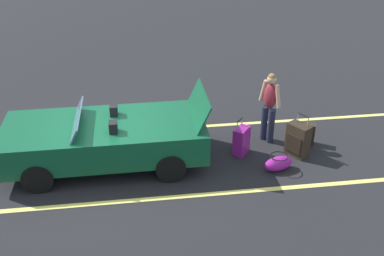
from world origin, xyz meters
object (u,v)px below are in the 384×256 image
(suitcase_large_black, at_px, (298,140))
(duffel_bag, at_px, (278,163))
(traveler_person, at_px, (270,104))
(suitcase_medium_bright, at_px, (241,141))
(suitcase_small_carryon, at_px, (307,133))
(convertible_car, at_px, (96,139))

(suitcase_large_black, height_order, duffel_bag, suitcase_large_black)
(suitcase_large_black, height_order, traveler_person, traveler_person)
(traveler_person, bearing_deg, suitcase_medium_bright, -0.36)
(duffel_bag, height_order, traveler_person, traveler_person)
(suitcase_large_black, relative_size, traveler_person, 0.58)
(traveler_person, bearing_deg, suitcase_large_black, 90.26)
(suitcase_small_carryon, distance_m, traveler_person, 1.12)
(convertible_car, height_order, traveler_person, traveler_person)
(suitcase_large_black, distance_m, suitcase_small_carryon, 0.60)
(suitcase_medium_bright, bearing_deg, suitcase_large_black, 29.13)
(suitcase_large_black, xyz_separation_m, suitcase_medium_bright, (1.19, -0.22, -0.06))
(convertible_car, distance_m, suitcase_medium_bright, 3.11)
(convertible_car, distance_m, suitcase_large_black, 4.29)
(convertible_car, height_order, duffel_bag, convertible_car)
(suitcase_medium_bright, xyz_separation_m, duffel_bag, (-0.61, 0.74, -0.15))
(duffel_bag, distance_m, traveler_person, 1.44)
(convertible_car, xyz_separation_m, suitcase_small_carryon, (-4.67, -0.23, -0.34))
(duffel_bag, relative_size, traveler_person, 0.42)
(suitcase_small_carryon, bearing_deg, suitcase_medium_bright, -58.12)
(convertible_car, distance_m, duffel_bag, 3.80)
(suitcase_large_black, relative_size, duffel_bag, 1.38)
(suitcase_medium_bright, relative_size, duffel_bag, 1.18)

